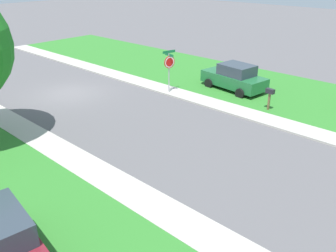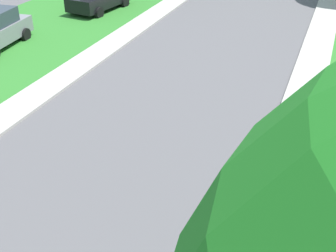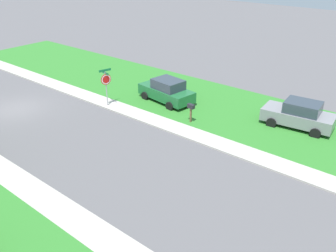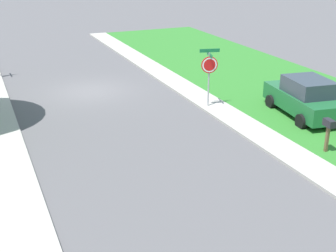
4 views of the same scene
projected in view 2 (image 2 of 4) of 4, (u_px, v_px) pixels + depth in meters
sidewalk_east at (287, 157)px, 13.00m from camera, size 1.40×56.00×0.10m
sidewalk_west at (23, 104)px, 15.95m from camera, size 1.40×56.00×0.10m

